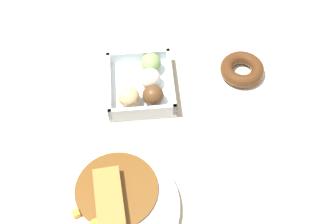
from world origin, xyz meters
TOP-DOWN VIEW (x-y plane):
  - ground_plane at (0.00, 0.00)m, footprint 1.60×1.60m
  - curry_plate at (-0.11, 0.09)m, footprint 0.27×0.27m
  - donut_box at (0.18, 0.01)m, footprint 0.17×0.15m
  - chocolate_ring_donut at (0.21, -0.23)m, footprint 0.15×0.15m

SIDE VIEW (x-z plane):
  - ground_plane at x=0.00m, z-range 0.00..0.00m
  - curry_plate at x=-0.11m, z-range -0.02..0.05m
  - chocolate_ring_donut at x=0.21m, z-range 0.00..0.03m
  - donut_box at x=0.18m, z-range -0.01..0.05m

